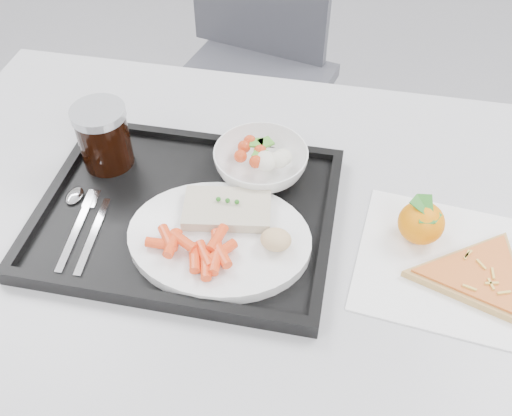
# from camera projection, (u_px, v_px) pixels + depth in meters

# --- Properties ---
(table) EXTENTS (1.20, 0.80, 0.75)m
(table) POSITION_uv_depth(u_px,v_px,m) (259.00, 253.00, 0.93)
(table) COLOR #BABBBD
(table) RESTS_ON ground
(chair) EXTENTS (0.50, 0.50, 0.93)m
(chair) POSITION_uv_depth(u_px,v_px,m) (252.00, 49.00, 1.62)
(chair) COLOR #393A41
(chair) RESTS_ON ground
(tray) EXTENTS (0.45, 0.35, 0.03)m
(tray) POSITION_uv_depth(u_px,v_px,m) (188.00, 213.00, 0.89)
(tray) COLOR black
(tray) RESTS_ON table
(dinner_plate) EXTENTS (0.27, 0.27, 0.02)m
(dinner_plate) POSITION_uv_depth(u_px,v_px,m) (219.00, 239.00, 0.83)
(dinner_plate) COLOR white
(dinner_plate) RESTS_ON tray
(fish_fillet) EXTENTS (0.14, 0.10, 0.02)m
(fish_fillet) POSITION_uv_depth(u_px,v_px,m) (227.00, 209.00, 0.85)
(fish_fillet) COLOR beige
(fish_fillet) RESTS_ON dinner_plate
(bread_roll) EXTENTS (0.05, 0.04, 0.03)m
(bread_roll) POSITION_uv_depth(u_px,v_px,m) (276.00, 240.00, 0.80)
(bread_roll) COLOR #E9CD86
(bread_roll) RESTS_ON dinner_plate
(salad_bowl) EXTENTS (0.15, 0.15, 0.05)m
(salad_bowl) POSITION_uv_depth(u_px,v_px,m) (261.00, 162.00, 0.92)
(salad_bowl) COLOR white
(salad_bowl) RESTS_ON tray
(cola_glass) EXTENTS (0.09, 0.09, 0.11)m
(cola_glass) POSITION_uv_depth(u_px,v_px,m) (103.00, 136.00, 0.92)
(cola_glass) COLOR black
(cola_glass) RESTS_ON tray
(cutlery) EXTENTS (0.09, 0.17, 0.01)m
(cutlery) POSITION_uv_depth(u_px,v_px,m) (82.00, 218.00, 0.87)
(cutlery) COLOR silver
(cutlery) RESTS_ON tray
(napkin) EXTENTS (0.27, 0.26, 0.00)m
(napkin) POSITION_uv_depth(u_px,v_px,m) (446.00, 264.00, 0.83)
(napkin) COLOR white
(napkin) RESTS_ON table
(tangerine) EXTENTS (0.09, 0.09, 0.07)m
(tangerine) POSITION_uv_depth(u_px,v_px,m) (421.00, 222.00, 0.84)
(tangerine) COLOR orange
(tangerine) RESTS_ON napkin
(pizza_slice) EXTENTS (0.25, 0.25, 0.02)m
(pizza_slice) POSITION_uv_depth(u_px,v_px,m) (479.00, 277.00, 0.80)
(pizza_slice) COLOR tan
(pizza_slice) RESTS_ON napkin
(carrot_pile) EXTENTS (0.13, 0.09, 0.02)m
(carrot_pile) POSITION_uv_depth(u_px,v_px,m) (199.00, 249.00, 0.79)
(carrot_pile) COLOR #F6461A
(carrot_pile) RESTS_ON dinner_plate
(salad_contents) EXTENTS (0.09, 0.07, 0.03)m
(salad_contents) POSITION_uv_depth(u_px,v_px,m) (265.00, 156.00, 0.92)
(salad_contents) COLOR red
(salad_contents) RESTS_ON salad_bowl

